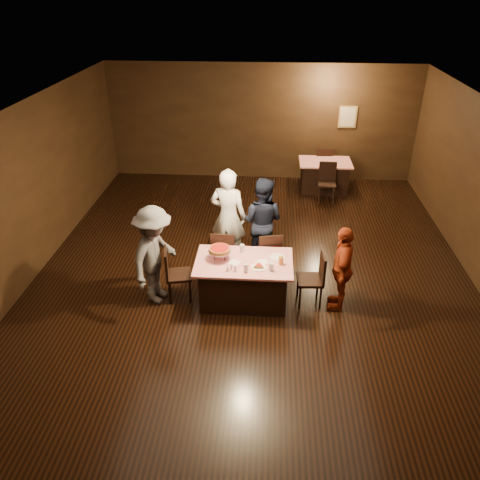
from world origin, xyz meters
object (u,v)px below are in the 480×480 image
Objects in this scene: back_table at (324,176)px; diner_white_jacket at (228,217)px; chair_back_near at (327,183)px; chair_end_left at (179,274)px; chair_back_far at (322,164)px; main_table at (244,281)px; pizza_stand at (220,249)px; plate_empty at (277,257)px; glass_back at (242,248)px; diner_grey_knit at (155,255)px; glass_front_left at (246,268)px; chair_far_left at (224,252)px; diner_navy_hoodie at (262,221)px; glass_front_right at (271,267)px; diner_red_shirt at (342,268)px; chair_far_right at (268,254)px; glass_amber at (281,261)px; chair_end_right at (310,279)px.

back_table is 0.69× the size of diner_white_jacket.
diner_white_jacket is at bearing -123.65° from chair_back_near.
chair_end_left and chair_back_far have the same top height.
pizza_stand reaches higher than main_table.
chair_back_near is 4.20m from plate_empty.
chair_back_near is 4.28m from glass_back.
diner_grey_knit is 1.45m from glass_back.
pizza_stand is 0.58m from glass_front_left.
chair_back_far reaches higher than main_table.
chair_far_left is 1.03m from chair_end_left.
glass_front_left is (-1.72, -5.75, 0.37)m from chair_back_far.
diner_navy_hoodie is at bearing -114.83° from chair_back_near.
chair_back_far is 4.45m from diner_navy_hoodie.
main_table is 4.52m from chair_back_near.
chair_back_far is (1.77, 5.45, 0.09)m from main_table.
diner_red_shirt is at bearing 9.61° from glass_front_right.
plate_empty is 1.79× the size of glass_front_right.
diner_red_shirt is (1.33, -1.35, -0.12)m from diner_navy_hoodie.
main_table is 0.69m from glass_front_right.
main_table is 1.63m from diner_red_shirt.
back_table is 5.90m from diner_grey_knit.
plate_empty is (1.65, 0.15, 0.30)m from chair_end_left.
chair_far_right is 1.68m from chair_end_left.
chair_end_left reaches higher than glass_front_right.
chair_back_near is 0.51× the size of diner_white_jacket.
diner_white_jacket reaches higher than pizza_stand.
glass_back is (-0.10, 0.60, 0.00)m from glass_front_left.
main_table is at bearing 121.82° from chair_far_left.
glass_front_left is (0.45, -1.05, 0.37)m from chair_far_left.
diner_red_shirt is (1.99, -0.81, 0.27)m from chair_far_left.
diner_white_jacket is 1.03m from glass_back.
chair_back_far is at bearing -92.55° from diner_navy_hoodie.
chair_back_near reaches higher than glass_amber.
diner_navy_hoodie is at bearing 78.69° from main_table.
diner_red_shirt reaches higher than plate_empty.
chair_back_far is 6.79× the size of glass_front_left.
diner_white_jacket reaches higher than chair_far_right.
chair_far_left is 6.79× the size of glass_back.
diner_red_shirt is 10.60× the size of glass_front_left.
glass_back is (-1.64, 0.36, 0.10)m from diner_red_shirt.
chair_far_left is at bearing -120.18° from chair_end_right.
diner_navy_hoodie is at bearing -86.47° from chair_far_right.
pizza_stand is 1.52× the size of plate_empty.
chair_back_near is at bearing -46.48° from chair_end_left.
diner_navy_hoodie is 1.41m from pizza_stand.
chair_far_left and chair_end_left have the same top height.
main_table is at bearing -93.61° from chair_end_right.
chair_far_right and chair_back_near have the same top height.
chair_back_near is at bearing -118.76° from chair_far_left.
glass_back is at bearing 90.10° from diner_navy_hoodie.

